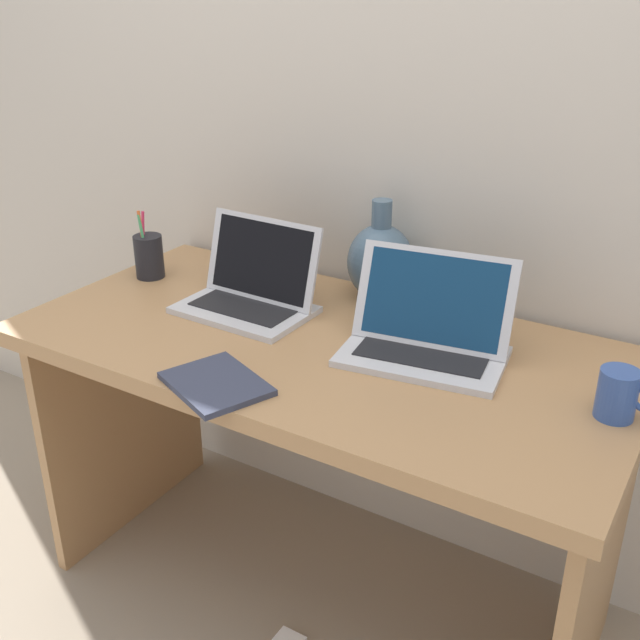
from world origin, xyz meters
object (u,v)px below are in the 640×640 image
(notebook_stack, at_px, (216,384))
(pen_cup, at_px, (149,256))
(laptop_left, at_px, (253,286))
(laptop_right, at_px, (428,329))
(green_vase, at_px, (380,261))
(coffee_mug, at_px, (619,394))

(notebook_stack, relative_size, pen_cup, 1.09)
(laptop_left, xyz_separation_m, pen_cup, (-0.36, 0.02, 0.00))
(laptop_right, height_order, green_vase, green_vase)
(green_vase, bearing_deg, coffee_mug, -23.49)
(notebook_stack, xyz_separation_m, pen_cup, (-0.53, 0.38, 0.05))
(laptop_right, bearing_deg, green_vase, 136.11)
(laptop_left, relative_size, coffee_mug, 2.86)
(laptop_right, distance_m, notebook_stack, 0.46)
(laptop_left, height_order, coffee_mug, laptop_left)
(notebook_stack, distance_m, pen_cup, 0.65)
(laptop_right, relative_size, green_vase, 1.45)
(laptop_right, bearing_deg, notebook_stack, -130.27)
(laptop_right, bearing_deg, coffee_mug, -7.66)
(laptop_left, bearing_deg, laptop_right, -0.51)
(laptop_left, distance_m, green_vase, 0.32)
(notebook_stack, bearing_deg, laptop_left, 115.10)
(green_vase, relative_size, notebook_stack, 1.25)
(green_vase, height_order, pen_cup, green_vase)
(laptop_right, height_order, pen_cup, laptop_right)
(laptop_left, xyz_separation_m, green_vase, (0.23, 0.22, 0.04))
(coffee_mug, bearing_deg, notebook_stack, -157.08)
(notebook_stack, bearing_deg, coffee_mug, 22.92)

